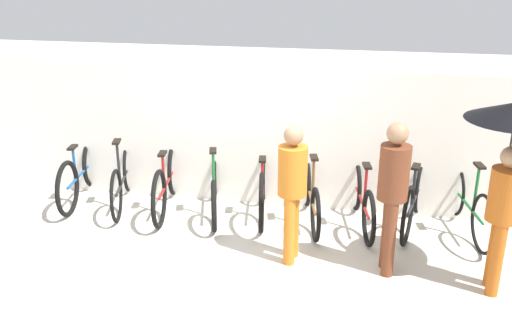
{
  "coord_description": "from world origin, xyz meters",
  "views": [
    {
      "loc": [
        1.18,
        -5.32,
        3.34
      ],
      "look_at": [
        0.03,
        0.86,
        1.0
      ],
      "focal_mm": 40.0,
      "sensor_mm": 36.0,
      "label": 1
    }
  ],
  "objects_px": {
    "parked_bicycle_0": "(81,173)",
    "parked_bicycle_2": "(167,182)",
    "pedestrian_leading": "(292,185)",
    "parked_bicycle_1": "(123,179)",
    "parked_bicycle_6": "(362,199)",
    "parked_bicycle_8": "(468,203)",
    "pedestrian_center": "(393,187)",
    "parked_bicycle_3": "(214,187)",
    "pedestrian_trailing": "(511,148)",
    "parked_bicycle_5": "(311,196)",
    "parked_bicycle_4": "(263,186)",
    "parked_bicycle_7": "(414,199)"
  },
  "relations": [
    {
      "from": "parked_bicycle_2",
      "to": "parked_bicycle_6",
      "type": "distance_m",
      "value": 2.59
    },
    {
      "from": "parked_bicycle_2",
      "to": "parked_bicycle_8",
      "type": "relative_size",
      "value": 1.05
    },
    {
      "from": "parked_bicycle_1",
      "to": "parked_bicycle_5",
      "type": "distance_m",
      "value": 2.59
    },
    {
      "from": "parked_bicycle_2",
      "to": "parked_bicycle_6",
      "type": "xyz_separation_m",
      "value": [
        2.59,
        -0.02,
        -0.03
      ]
    },
    {
      "from": "parked_bicycle_7",
      "to": "pedestrian_leading",
      "type": "xyz_separation_m",
      "value": [
        -1.42,
        -1.11,
        0.54
      ]
    },
    {
      "from": "pedestrian_leading",
      "to": "parked_bicycle_0",
      "type": "bearing_deg",
      "value": 167.48
    },
    {
      "from": "parked_bicycle_6",
      "to": "pedestrian_center",
      "type": "height_order",
      "value": "pedestrian_center"
    },
    {
      "from": "parked_bicycle_5",
      "to": "parked_bicycle_6",
      "type": "distance_m",
      "value": 0.65
    },
    {
      "from": "parked_bicycle_8",
      "to": "pedestrian_center",
      "type": "distance_m",
      "value": 1.65
    },
    {
      "from": "parked_bicycle_0",
      "to": "parked_bicycle_8",
      "type": "bearing_deg",
      "value": -97.94
    },
    {
      "from": "parked_bicycle_0",
      "to": "pedestrian_center",
      "type": "height_order",
      "value": "pedestrian_center"
    },
    {
      "from": "parked_bicycle_7",
      "to": "parked_bicycle_8",
      "type": "bearing_deg",
      "value": -77.62
    },
    {
      "from": "pedestrian_center",
      "to": "parked_bicycle_7",
      "type": "bearing_deg",
      "value": 67.67
    },
    {
      "from": "parked_bicycle_5",
      "to": "parked_bicycle_7",
      "type": "relative_size",
      "value": 0.98
    },
    {
      "from": "parked_bicycle_6",
      "to": "pedestrian_trailing",
      "type": "relative_size",
      "value": 0.84
    },
    {
      "from": "parked_bicycle_3",
      "to": "parked_bicycle_8",
      "type": "bearing_deg",
      "value": -103.87
    },
    {
      "from": "parked_bicycle_3",
      "to": "pedestrian_trailing",
      "type": "distance_m",
      "value": 3.71
    },
    {
      "from": "parked_bicycle_6",
      "to": "parked_bicycle_8",
      "type": "xyz_separation_m",
      "value": [
        1.29,
        0.07,
        0.02
      ]
    },
    {
      "from": "parked_bicycle_2",
      "to": "parked_bicycle_8",
      "type": "height_order",
      "value": "parked_bicycle_8"
    },
    {
      "from": "parked_bicycle_1",
      "to": "parked_bicycle_4",
      "type": "bearing_deg",
      "value": -102.34
    },
    {
      "from": "parked_bicycle_0",
      "to": "pedestrian_leading",
      "type": "bearing_deg",
      "value": -117.59
    },
    {
      "from": "parked_bicycle_3",
      "to": "pedestrian_leading",
      "type": "xyz_separation_m",
      "value": [
        1.17,
        -1.08,
        0.58
      ]
    },
    {
      "from": "parked_bicycle_0",
      "to": "pedestrian_leading",
      "type": "relative_size",
      "value": 1.1
    },
    {
      "from": "parked_bicycle_6",
      "to": "pedestrian_trailing",
      "type": "xyz_separation_m",
      "value": [
        1.36,
        -1.17,
        1.17
      ]
    },
    {
      "from": "parked_bicycle_0",
      "to": "pedestrian_trailing",
      "type": "xyz_separation_m",
      "value": [
        5.24,
        -1.28,
        1.14
      ]
    },
    {
      "from": "parked_bicycle_5",
      "to": "pedestrian_trailing",
      "type": "xyz_separation_m",
      "value": [
        2.01,
        -1.17,
        1.18
      ]
    },
    {
      "from": "parked_bicycle_3",
      "to": "parked_bicycle_7",
      "type": "height_order",
      "value": "parked_bicycle_3"
    },
    {
      "from": "parked_bicycle_1",
      "to": "parked_bicycle_6",
      "type": "relative_size",
      "value": 1.0
    },
    {
      "from": "parked_bicycle_7",
      "to": "parked_bicycle_0",
      "type": "bearing_deg",
      "value": 102.62
    },
    {
      "from": "parked_bicycle_1",
      "to": "parked_bicycle_8",
      "type": "bearing_deg",
      "value": -103.63
    },
    {
      "from": "parked_bicycle_1",
      "to": "pedestrian_center",
      "type": "distance_m",
      "value": 3.76
    },
    {
      "from": "parked_bicycle_2",
      "to": "pedestrian_center",
      "type": "distance_m",
      "value": 3.14
    },
    {
      "from": "parked_bicycle_6",
      "to": "parked_bicycle_8",
      "type": "distance_m",
      "value": 1.3
    },
    {
      "from": "parked_bicycle_0",
      "to": "parked_bicycle_2",
      "type": "bearing_deg",
      "value": -101.22
    },
    {
      "from": "parked_bicycle_5",
      "to": "parked_bicycle_8",
      "type": "relative_size",
      "value": 0.97
    },
    {
      "from": "parked_bicycle_7",
      "to": "pedestrian_center",
      "type": "bearing_deg",
      "value": 175.77
    },
    {
      "from": "parked_bicycle_8",
      "to": "parked_bicycle_4",
      "type": "bearing_deg",
      "value": 79.23
    },
    {
      "from": "parked_bicycle_2",
      "to": "pedestrian_trailing",
      "type": "bearing_deg",
      "value": -114.83
    },
    {
      "from": "parked_bicycle_4",
      "to": "pedestrian_center",
      "type": "distance_m",
      "value": 2.07
    },
    {
      "from": "parked_bicycle_4",
      "to": "parked_bicycle_6",
      "type": "relative_size",
      "value": 1.04
    },
    {
      "from": "parked_bicycle_3",
      "to": "parked_bicycle_8",
      "type": "xyz_separation_m",
      "value": [
        3.24,
        0.02,
        0.03
      ]
    },
    {
      "from": "parked_bicycle_4",
      "to": "parked_bicycle_7",
      "type": "bearing_deg",
      "value": -99.1
    },
    {
      "from": "parked_bicycle_3",
      "to": "parked_bicycle_5",
      "type": "xyz_separation_m",
      "value": [
        1.29,
        -0.05,
        0.0
      ]
    },
    {
      "from": "parked_bicycle_2",
      "to": "pedestrian_center",
      "type": "xyz_separation_m",
      "value": [
        2.88,
        -1.1,
        0.61
      ]
    },
    {
      "from": "parked_bicycle_5",
      "to": "parked_bicycle_3",
      "type": "bearing_deg",
      "value": 75.86
    },
    {
      "from": "parked_bicycle_6",
      "to": "pedestrian_trailing",
      "type": "bearing_deg",
      "value": -140.76
    },
    {
      "from": "parked_bicycle_1",
      "to": "parked_bicycle_6",
      "type": "height_order",
      "value": "parked_bicycle_1"
    },
    {
      "from": "parked_bicycle_7",
      "to": "parked_bicycle_4",
      "type": "bearing_deg",
      "value": 102.27
    },
    {
      "from": "parked_bicycle_3",
      "to": "parked_bicycle_6",
      "type": "relative_size",
      "value": 1.02
    },
    {
      "from": "parked_bicycle_5",
      "to": "pedestrian_trailing",
      "type": "relative_size",
      "value": 0.84
    }
  ]
}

